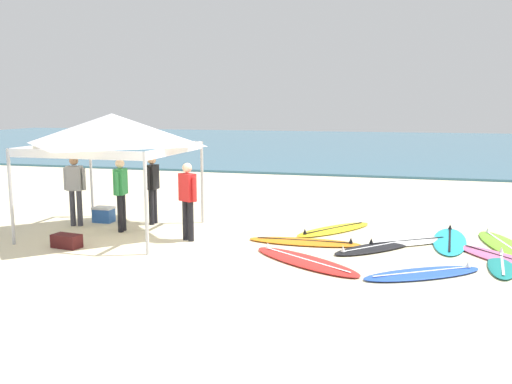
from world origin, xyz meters
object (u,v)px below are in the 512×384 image
at_px(surfboard_teal, 502,265).
at_px(surfboard_black, 376,247).
at_px(surfboard_blue, 423,273).
at_px(surfboard_cyan, 450,241).
at_px(cooler_box, 104,214).
at_px(person_green, 121,190).
at_px(gear_bag_near_tent, 67,241).
at_px(canopy_tent, 112,130).
at_px(person_grey, 75,186).
at_px(surfboard_pink, 509,260).
at_px(surfboard_orange, 305,242).
at_px(surfboard_red, 305,261).
at_px(surfboard_white, 407,242).
at_px(surfboard_yellow, 334,229).
at_px(person_black, 152,185).
at_px(surfboard_lime, 504,245).
at_px(person_red, 188,196).

xyz_separation_m(surfboard_teal, surfboard_black, (-2.32, 0.67, -0.00)).
relative_size(surfboard_blue, surfboard_cyan, 0.87).
relative_size(surfboard_blue, cooler_box, 4.53).
height_order(surfboard_cyan, person_green, person_green).
bearing_deg(gear_bag_near_tent, canopy_tent, 78.33).
relative_size(surfboard_cyan, person_grey, 1.52).
relative_size(surfboard_pink, person_green, 1.37).
xyz_separation_m(surfboard_teal, person_green, (-8.17, 0.78, 0.95)).
relative_size(surfboard_pink, surfboard_orange, 0.96).
bearing_deg(surfboard_red, surfboard_cyan, 40.54).
xyz_separation_m(surfboard_blue, surfboard_white, (-0.27, 2.24, 0.00)).
xyz_separation_m(surfboard_yellow, surfboard_pink, (3.53, -1.74, -0.00)).
distance_m(surfboard_cyan, person_grey, 8.81).
relative_size(person_black, person_grey, 1.00).
height_order(surfboard_teal, surfboard_orange, same).
relative_size(surfboard_black, surfboard_white, 0.95).
relative_size(canopy_tent, person_green, 1.89).
relative_size(surfboard_blue, person_black, 1.32).
bearing_deg(surfboard_teal, surfboard_orange, 168.78).
xyz_separation_m(surfboard_white, surfboard_lime, (1.97, 0.27, -0.00)).
relative_size(surfboard_orange, person_grey, 1.42).
distance_m(surfboard_red, surfboard_orange, 1.48).
bearing_deg(surfboard_blue, person_grey, 166.45).
relative_size(canopy_tent, gear_bag_near_tent, 5.39).
xyz_separation_m(surfboard_teal, surfboard_lime, (0.28, 1.58, -0.00)).
distance_m(surfboard_blue, person_green, 7.03).
distance_m(surfboard_cyan, surfboard_teal, 1.84).
relative_size(surfboard_black, person_red, 1.17).
relative_size(surfboard_pink, surfboard_cyan, 0.90).
bearing_deg(gear_bag_near_tent, surfboard_blue, -0.37).
bearing_deg(surfboard_black, surfboard_blue, -60.94).
relative_size(surfboard_pink, person_black, 1.37).
relative_size(surfboard_black, person_green, 1.17).
relative_size(surfboard_pink, cooler_box, 4.68).
distance_m(surfboard_white, surfboard_orange, 2.20).
relative_size(surfboard_black, gear_bag_near_tent, 3.33).
bearing_deg(person_red, surfboard_white, 11.68).
height_order(surfboard_teal, person_grey, person_grey).
bearing_deg(person_green, cooler_box, 139.80).
xyz_separation_m(canopy_tent, person_grey, (-1.30, 0.41, -1.40)).
bearing_deg(surfboard_black, canopy_tent, -179.46).
relative_size(surfboard_yellow, surfboard_teal, 1.17).
relative_size(surfboard_lime, cooler_box, 5.20).
relative_size(surfboard_red, gear_bag_near_tent, 4.23).
distance_m(canopy_tent, gear_bag_near_tent, 2.72).
relative_size(canopy_tent, surfboard_teal, 1.69).
relative_size(surfboard_red, person_black, 1.48).
height_order(surfboard_white, gear_bag_near_tent, gear_bag_near_tent).
bearing_deg(person_black, surfboard_lime, -0.91).
height_order(person_grey, gear_bag_near_tent, person_grey).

